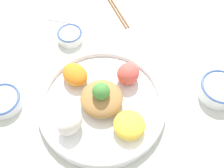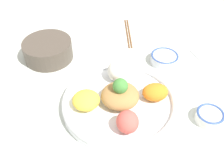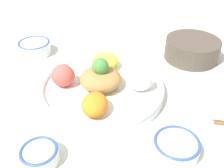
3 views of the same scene
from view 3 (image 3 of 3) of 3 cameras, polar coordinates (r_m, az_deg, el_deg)
The scene contains 6 objects.
ground_plane at distance 0.75m, azimuth 0.08°, elevation -1.42°, with size 2.40×2.40×0.00m, color silver.
salad_platter at distance 0.73m, azimuth -2.41°, elevation -0.25°, with size 0.35×0.35×0.11m.
sauce_bowl_red at distance 0.96m, azimuth -16.49°, elevation 7.72°, with size 0.11×0.11×0.05m.
rice_bowl_blue at distance 0.58m, azimuth -15.50°, elevation -14.57°, with size 0.08×0.08×0.03m.
sauce_bowl_dark at distance 0.59m, azimuth 13.84°, elevation -12.98°, with size 0.10×0.10×0.03m.
side_serving_bowl at distance 0.93m, azimuth 17.06°, elevation 7.51°, with size 0.18×0.18×0.07m.
Camera 3 is at (-0.58, 0.14, 0.45)m, focal length 42.00 mm.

